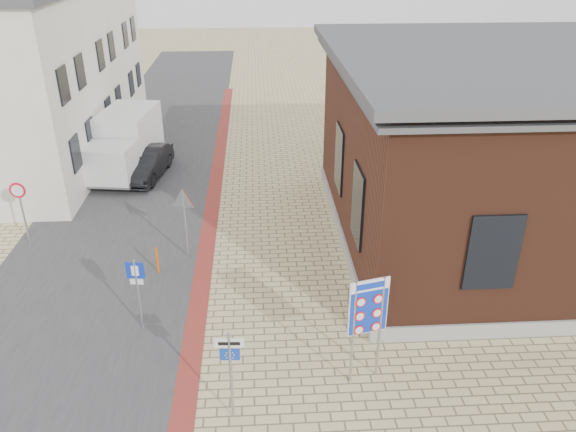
{
  "coord_description": "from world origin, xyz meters",
  "views": [
    {
      "loc": [
        -0.09,
        -11.29,
        10.23
      ],
      "look_at": [
        0.86,
        4.6,
        2.2
      ],
      "focal_mm": 35.0,
      "sensor_mm": 36.0,
      "label": 1
    }
  ],
  "objects_px": {
    "sedan": "(146,163)",
    "parking_sign": "(137,283)",
    "border_sign": "(368,309)",
    "bollard": "(157,260)",
    "essen_sign": "(230,363)",
    "box_truck": "(125,143)"
  },
  "relations": [
    {
      "from": "sedan",
      "to": "essen_sign",
      "type": "relative_size",
      "value": 1.71
    },
    {
      "from": "sedan",
      "to": "essen_sign",
      "type": "xyz_separation_m",
      "value": [
        4.44,
        -14.93,
        0.94
      ]
    },
    {
      "from": "essen_sign",
      "to": "parking_sign",
      "type": "bearing_deg",
      "value": 130.46
    },
    {
      "from": "border_sign",
      "to": "essen_sign",
      "type": "xyz_separation_m",
      "value": [
        -3.3,
        -1.12,
        -0.52
      ]
    },
    {
      "from": "bollard",
      "to": "parking_sign",
      "type": "bearing_deg",
      "value": -90.18
    },
    {
      "from": "border_sign",
      "to": "bollard",
      "type": "bearing_deg",
      "value": 123.97
    },
    {
      "from": "parking_sign",
      "to": "essen_sign",
      "type": "bearing_deg",
      "value": -45.77
    },
    {
      "from": "essen_sign",
      "to": "bollard",
      "type": "xyz_separation_m",
      "value": [
        -2.69,
        6.5,
        -1.16
      ]
    },
    {
      "from": "sedan",
      "to": "box_truck",
      "type": "xyz_separation_m",
      "value": [
        -0.99,
        0.73,
        0.77
      ]
    },
    {
      "from": "sedan",
      "to": "parking_sign",
      "type": "distance_m",
      "value": 11.6
    },
    {
      "from": "box_truck",
      "to": "bollard",
      "type": "bearing_deg",
      "value": -65.22
    },
    {
      "from": "sedan",
      "to": "bollard",
      "type": "xyz_separation_m",
      "value": [
        1.75,
        -8.43,
        -0.22
      ]
    },
    {
      "from": "sedan",
      "to": "parking_sign",
      "type": "xyz_separation_m",
      "value": [
        1.74,
        -11.43,
        0.85
      ]
    },
    {
      "from": "border_sign",
      "to": "essen_sign",
      "type": "height_order",
      "value": "border_sign"
    },
    {
      "from": "border_sign",
      "to": "bollard",
      "type": "relative_size",
      "value": 3.17
    },
    {
      "from": "bollard",
      "to": "sedan",
      "type": "bearing_deg",
      "value": 101.7
    },
    {
      "from": "sedan",
      "to": "essen_sign",
      "type": "height_order",
      "value": "essen_sign"
    },
    {
      "from": "box_truck",
      "to": "parking_sign",
      "type": "relative_size",
      "value": 2.47
    },
    {
      "from": "essen_sign",
      "to": "parking_sign",
      "type": "height_order",
      "value": "essen_sign"
    },
    {
      "from": "box_truck",
      "to": "essen_sign",
      "type": "relative_size",
      "value": 2.29
    },
    {
      "from": "parking_sign",
      "to": "bollard",
      "type": "distance_m",
      "value": 3.19
    },
    {
      "from": "box_truck",
      "to": "essen_sign",
      "type": "xyz_separation_m",
      "value": [
        5.43,
        -15.66,
        0.18
      ]
    }
  ]
}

